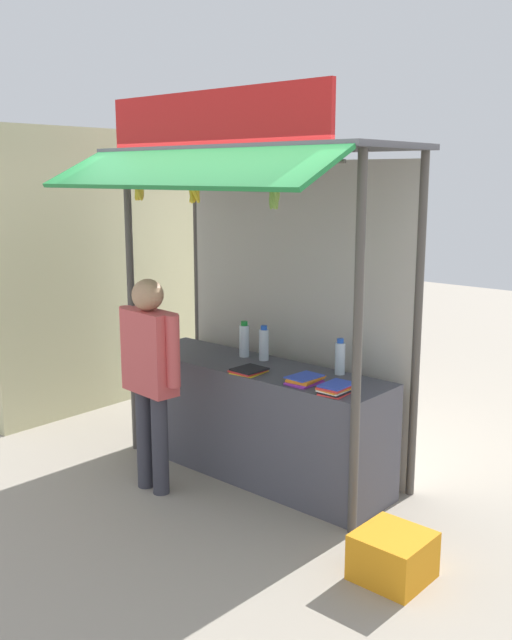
{
  "coord_description": "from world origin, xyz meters",
  "views": [
    {
      "loc": [
        3.41,
        -3.88,
        2.27
      ],
      "look_at": [
        0.0,
        0.0,
        1.21
      ],
      "focal_mm": 39.68,
      "sensor_mm": 36.0,
      "label": 1
    }
  ],
  "objects_px": {
    "magazine_stack_back_right": "(249,370)",
    "plastic_crate": "(393,556)",
    "water_bottle_far_left": "(244,340)",
    "water_bottle_left": "(340,358)",
    "magazine_stack_mid_left": "(336,389)",
    "vendor_person": "(150,366)",
    "banana_bunch_leftmost": "(195,192)",
    "magazine_stack_front_left": "(305,380)",
    "banana_bunch_rightmost": "(139,192)",
    "banana_bunch_inner_right": "(274,198)",
    "water_bottle_center": "(264,344)"
  },
  "relations": [
    {
      "from": "magazine_stack_back_right",
      "to": "plastic_crate",
      "type": "height_order",
      "value": "magazine_stack_back_right"
    },
    {
      "from": "water_bottle_far_left",
      "to": "plastic_crate",
      "type": "xyz_separation_m",
      "value": [
        1.81,
        -0.73,
        -0.86
      ]
    },
    {
      "from": "water_bottle_left",
      "to": "magazine_stack_mid_left",
      "type": "relative_size",
      "value": 1.05
    },
    {
      "from": "vendor_person",
      "to": "plastic_crate",
      "type": "bearing_deg",
      "value": 9.33
    },
    {
      "from": "banana_bunch_leftmost",
      "to": "plastic_crate",
      "type": "bearing_deg",
      "value": -6.24
    },
    {
      "from": "magazine_stack_front_left",
      "to": "banana_bunch_rightmost",
      "type": "height_order",
      "value": "banana_bunch_rightmost"
    },
    {
      "from": "magazine_stack_back_right",
      "to": "vendor_person",
      "type": "xyz_separation_m",
      "value": [
        -0.46,
        -0.54,
        0.06
      ]
    },
    {
      "from": "magazine_stack_mid_left",
      "to": "banana_bunch_rightmost",
      "type": "height_order",
      "value": "banana_bunch_rightmost"
    },
    {
      "from": "magazine_stack_back_right",
      "to": "banana_bunch_inner_right",
      "type": "relative_size",
      "value": 0.86
    },
    {
      "from": "magazine_stack_front_left",
      "to": "plastic_crate",
      "type": "distance_m",
      "value": 1.33
    },
    {
      "from": "magazine_stack_mid_left",
      "to": "vendor_person",
      "type": "height_order",
      "value": "vendor_person"
    },
    {
      "from": "water_bottle_center",
      "to": "vendor_person",
      "type": "height_order",
      "value": "vendor_person"
    },
    {
      "from": "water_bottle_center",
      "to": "magazine_stack_mid_left",
      "type": "xyz_separation_m",
      "value": [
        0.92,
        -0.34,
        -0.1
      ]
    },
    {
      "from": "banana_bunch_inner_right",
      "to": "banana_bunch_leftmost",
      "type": "relative_size",
      "value": 1.07
    },
    {
      "from": "water_bottle_left",
      "to": "plastic_crate",
      "type": "xyz_separation_m",
      "value": [
        0.95,
        -0.81,
        -0.85
      ]
    },
    {
      "from": "banana_bunch_rightmost",
      "to": "vendor_person",
      "type": "height_order",
      "value": "banana_bunch_rightmost"
    },
    {
      "from": "vendor_person",
      "to": "plastic_crate",
      "type": "relative_size",
      "value": 4.0
    },
    {
      "from": "magazine_stack_back_right",
      "to": "banana_bunch_rightmost",
      "type": "distance_m",
      "value": 1.58
    },
    {
      "from": "banana_bunch_leftmost",
      "to": "vendor_person",
      "type": "distance_m",
      "value": 1.27
    },
    {
      "from": "water_bottle_far_left",
      "to": "magazine_stack_back_right",
      "type": "xyz_separation_m",
      "value": [
        0.34,
        -0.33,
        -0.12
      ]
    },
    {
      "from": "magazine_stack_front_left",
      "to": "magazine_stack_back_right",
      "type": "bearing_deg",
      "value": -173.09
    },
    {
      "from": "water_bottle_left",
      "to": "plastic_crate",
      "type": "distance_m",
      "value": 1.51
    },
    {
      "from": "vendor_person",
      "to": "water_bottle_left",
      "type": "bearing_deg",
      "value": 49.52
    },
    {
      "from": "water_bottle_far_left",
      "to": "banana_bunch_leftmost",
      "type": "bearing_deg",
      "value": -87.52
    },
    {
      "from": "banana_bunch_inner_right",
      "to": "vendor_person",
      "type": "relative_size",
      "value": 0.18
    },
    {
      "from": "magazine_stack_back_right",
      "to": "water_bottle_left",
      "type": "bearing_deg",
      "value": 38.45
    },
    {
      "from": "banana_bunch_inner_right",
      "to": "magazine_stack_mid_left",
      "type": "bearing_deg",
      "value": 31.32
    },
    {
      "from": "banana_bunch_inner_right",
      "to": "vendor_person",
      "type": "xyz_separation_m",
      "value": [
        -0.86,
        -0.34,
        -1.19
      ]
    },
    {
      "from": "banana_bunch_leftmost",
      "to": "banana_bunch_rightmost",
      "type": "height_order",
      "value": "same"
    },
    {
      "from": "water_bottle_center",
      "to": "magazine_stack_back_right",
      "type": "relative_size",
      "value": 1.13
    },
    {
      "from": "magazine_stack_front_left",
      "to": "banana_bunch_leftmost",
      "type": "relative_size",
      "value": 1.03
    },
    {
      "from": "water_bottle_far_left",
      "to": "vendor_person",
      "type": "height_order",
      "value": "vendor_person"
    },
    {
      "from": "banana_bunch_inner_right",
      "to": "magazine_stack_back_right",
      "type": "bearing_deg",
      "value": 153.07
    },
    {
      "from": "magazine_stack_back_right",
      "to": "banana_bunch_rightmost",
      "type": "relative_size",
      "value": 0.95
    },
    {
      "from": "water_bottle_center",
      "to": "magazine_stack_front_left",
      "type": "bearing_deg",
      "value": -25.02
    },
    {
      "from": "water_bottle_far_left",
      "to": "water_bottle_center",
      "type": "xyz_separation_m",
      "value": [
        0.19,
        0.02,
        -0.01
      ]
    },
    {
      "from": "banana_bunch_inner_right",
      "to": "banana_bunch_leftmost",
      "type": "height_order",
      "value": "same"
    },
    {
      "from": "magazine_stack_mid_left",
      "to": "magazine_stack_back_right",
      "type": "height_order",
      "value": "magazine_stack_mid_left"
    },
    {
      "from": "vendor_person",
      "to": "magazine_stack_mid_left",
      "type": "bearing_deg",
      "value": 29.6
    },
    {
      "from": "water_bottle_far_left",
      "to": "plastic_crate",
      "type": "distance_m",
      "value": 2.13
    },
    {
      "from": "water_bottle_center",
      "to": "magazine_stack_back_right",
      "type": "bearing_deg",
      "value": -66.28
    },
    {
      "from": "banana_bunch_leftmost",
      "to": "magazine_stack_back_right",
      "type": "bearing_deg",
      "value": 33.15
    },
    {
      "from": "water_bottle_far_left",
      "to": "banana_bunch_rightmost",
      "type": "bearing_deg",
      "value": -137.31
    },
    {
      "from": "magazine_stack_mid_left",
      "to": "plastic_crate",
      "type": "relative_size",
      "value": 0.64
    },
    {
      "from": "vendor_person",
      "to": "magazine_stack_back_right",
      "type": "bearing_deg",
      "value": 54.97
    },
    {
      "from": "magazine_stack_back_right",
      "to": "vendor_person",
      "type": "relative_size",
      "value": 0.16
    },
    {
      "from": "banana_bunch_leftmost",
      "to": "vendor_person",
      "type": "bearing_deg",
      "value": -112.89
    },
    {
      "from": "water_bottle_center",
      "to": "banana_bunch_leftmost",
      "type": "height_order",
      "value": "banana_bunch_leftmost"
    },
    {
      "from": "magazine_stack_mid_left",
      "to": "magazine_stack_back_right",
      "type": "xyz_separation_m",
      "value": [
        -0.76,
        -0.01,
        -0.02
      ]
    },
    {
      "from": "vendor_person",
      "to": "plastic_crate",
      "type": "height_order",
      "value": "vendor_person"
    }
  ]
}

